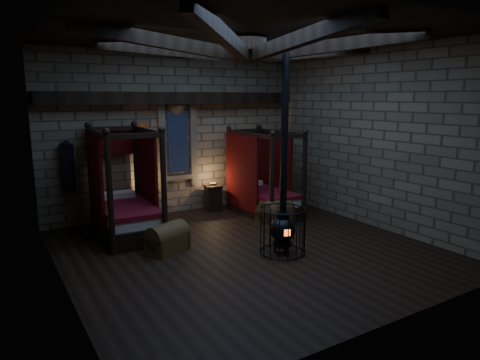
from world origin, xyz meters
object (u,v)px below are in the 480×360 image
bed_right (263,194)px  stove (283,225)px  bed_left (125,209)px  trunk_left (167,239)px  trunk_right (275,213)px

bed_right → stove: 2.99m
bed_left → trunk_left: 1.61m
trunk_right → stove: 1.99m
trunk_left → stove: stove is taller
bed_left → trunk_right: bearing=-16.1°
bed_left → bed_right: bed_left is taller
bed_left → stove: size_ratio=0.59×
bed_left → stove: 3.65m
bed_right → trunk_left: size_ratio=2.35×
trunk_right → stove: (-1.04, -1.67, 0.30)m
bed_right → trunk_left: bed_right is taller
bed_left → stove: bearing=-47.8°
trunk_right → stove: size_ratio=0.25×
trunk_left → stove: bearing=-55.8°
bed_left → trunk_right: (3.34, -1.17, -0.30)m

